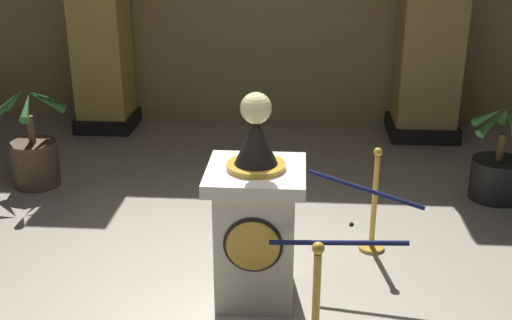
{
  "coord_description": "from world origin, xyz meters",
  "views": [
    {
      "loc": [
        0.54,
        -4.25,
        2.89
      ],
      "look_at": [
        0.22,
        0.17,
        1.17
      ],
      "focal_mm": 44.99,
      "sensor_mm": 36.0,
      "label": 1
    }
  ],
  "objects_px": {
    "pedestal_clock": "(256,221)",
    "potted_palm_right": "(497,172)",
    "potted_palm_left": "(34,155)",
    "stanchion_far": "(373,215)"
  },
  "relations": [
    {
      "from": "potted_palm_right",
      "to": "pedestal_clock",
      "type": "bearing_deg",
      "value": -139.41
    },
    {
      "from": "stanchion_far",
      "to": "potted_palm_left",
      "type": "height_order",
      "value": "potted_palm_left"
    },
    {
      "from": "stanchion_far",
      "to": "potted_palm_right",
      "type": "xyz_separation_m",
      "value": [
        1.43,
        1.23,
        -0.03
      ]
    },
    {
      "from": "stanchion_far",
      "to": "potted_palm_right",
      "type": "distance_m",
      "value": 1.89
    },
    {
      "from": "pedestal_clock",
      "to": "potted_palm_right",
      "type": "bearing_deg",
      "value": 40.59
    },
    {
      "from": "potted_palm_left",
      "to": "potted_palm_right",
      "type": "height_order",
      "value": "potted_palm_left"
    },
    {
      "from": "pedestal_clock",
      "to": "potted_palm_right",
      "type": "distance_m",
      "value": 3.23
    },
    {
      "from": "stanchion_far",
      "to": "pedestal_clock",
      "type": "bearing_deg",
      "value": -139.41
    },
    {
      "from": "potted_palm_right",
      "to": "stanchion_far",
      "type": "bearing_deg",
      "value": -139.42
    },
    {
      "from": "pedestal_clock",
      "to": "stanchion_far",
      "type": "relative_size",
      "value": 1.71
    }
  ]
}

